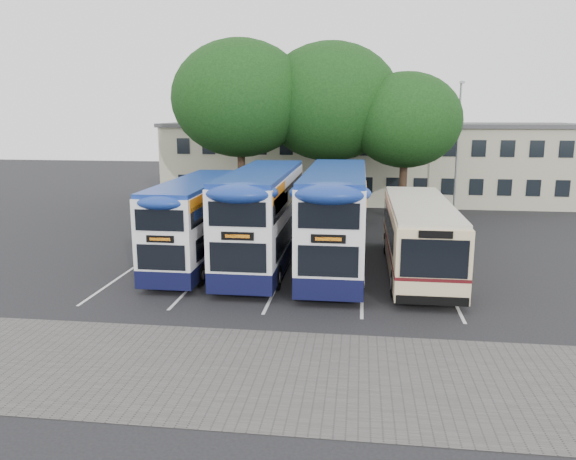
# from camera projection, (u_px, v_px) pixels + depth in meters

# --- Properties ---
(ground) EXTENTS (120.00, 120.00, 0.00)m
(ground) POSITION_uv_depth(u_px,v_px,m) (369.00, 315.00, 20.00)
(ground) COLOR black
(ground) RESTS_ON ground
(paving_strip) EXTENTS (40.00, 6.00, 0.01)m
(paving_strip) POSITION_uv_depth(u_px,v_px,m) (298.00, 375.00, 15.39)
(paving_strip) COLOR #595654
(paving_strip) RESTS_ON ground
(bay_lines) EXTENTS (14.12, 11.00, 0.01)m
(bay_lines) POSITION_uv_depth(u_px,v_px,m) (284.00, 272.00, 25.32)
(bay_lines) COLOR silver
(bay_lines) RESTS_ON ground
(depot_building) EXTENTS (32.40, 8.40, 6.20)m
(depot_building) POSITION_uv_depth(u_px,v_px,m) (366.00, 161.00, 45.53)
(depot_building) COLOR beige
(depot_building) RESTS_ON ground
(lamp_post) EXTENTS (0.25, 1.05, 9.06)m
(lamp_post) POSITION_uv_depth(u_px,v_px,m) (458.00, 142.00, 37.57)
(lamp_post) COLOR gray
(lamp_post) RESTS_ON ground
(tree_left) EXTENTS (8.88, 8.88, 11.70)m
(tree_left) POSITION_uv_depth(u_px,v_px,m) (240.00, 99.00, 36.29)
(tree_left) COLOR black
(tree_left) RESTS_ON ground
(tree_mid) EXTENTS (9.17, 9.17, 11.61)m
(tree_mid) POSITION_uv_depth(u_px,v_px,m) (331.00, 102.00, 37.10)
(tree_mid) COLOR black
(tree_mid) RESTS_ON ground
(tree_right) EXTENTS (7.10, 7.10, 9.58)m
(tree_right) POSITION_uv_depth(u_px,v_px,m) (406.00, 120.00, 35.58)
(tree_right) COLOR black
(tree_right) RESTS_ON ground
(bus_dd_left) EXTENTS (2.33, 9.62, 4.01)m
(bus_dd_left) POSITION_uv_depth(u_px,v_px,m) (197.00, 219.00, 26.15)
(bus_dd_left) COLOR #0E1033
(bus_dd_left) RESTS_ON ground
(bus_dd_mid) EXTENTS (2.61, 10.78, 4.49)m
(bus_dd_mid) POSITION_uv_depth(u_px,v_px,m) (263.00, 214.00, 25.93)
(bus_dd_mid) COLOR #0E1033
(bus_dd_mid) RESTS_ON ground
(bus_dd_right) EXTENTS (2.66, 10.98, 4.58)m
(bus_dd_right) POSITION_uv_depth(u_px,v_px,m) (335.00, 215.00, 25.36)
(bus_dd_right) COLOR #0E1033
(bus_dd_right) RESTS_ON ground
(bus_single) EXTENTS (2.73, 10.72, 3.20)m
(bus_single) POSITION_uv_depth(u_px,v_px,m) (419.00, 232.00, 25.02)
(bus_single) COLOR beige
(bus_single) RESTS_ON ground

